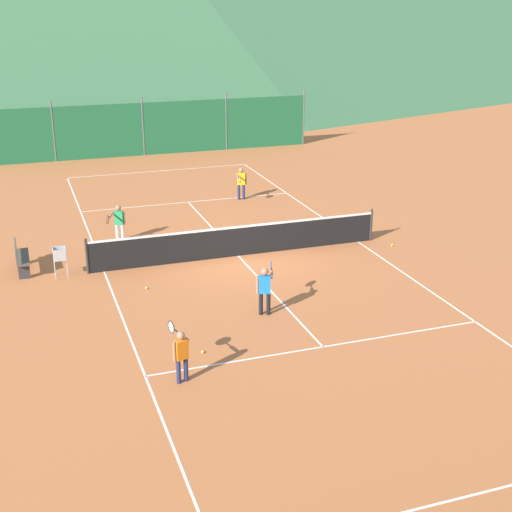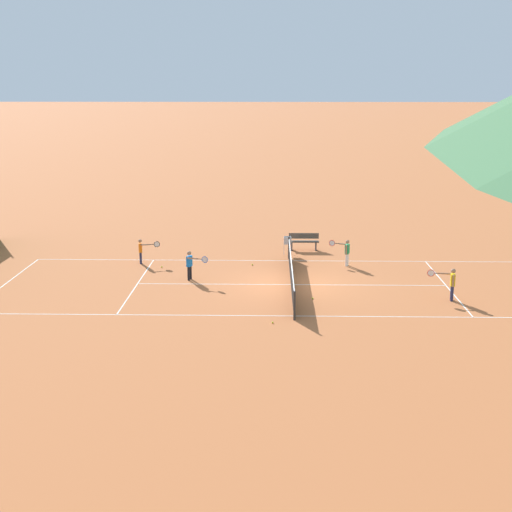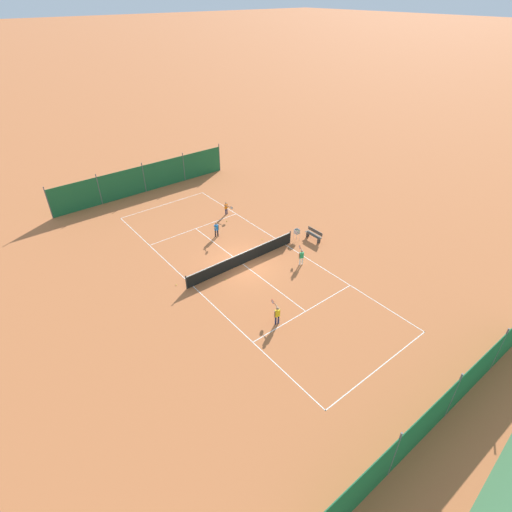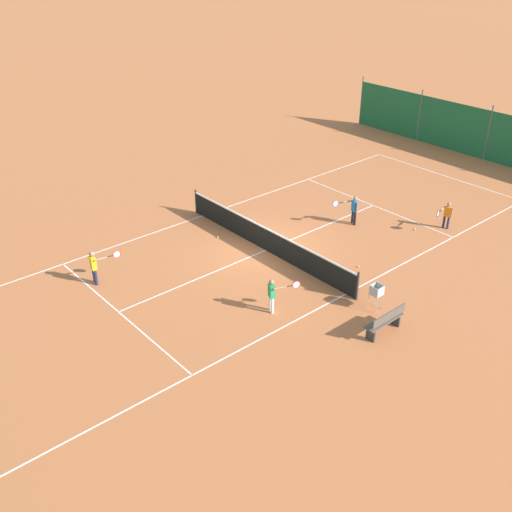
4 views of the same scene
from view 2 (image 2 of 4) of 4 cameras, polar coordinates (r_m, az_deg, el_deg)
name	(u,v)px [view 2 (image 2 of 4)]	position (r m, az deg, el deg)	size (l,w,h in m)	color
ground_plane	(291,285)	(29.59, 2.83, -2.30)	(600.00, 600.00, 0.00)	#BC6638
court_line_markings	(291,285)	(29.59, 2.83, -2.30)	(8.25, 23.85, 0.01)	white
tennis_net	(291,273)	(29.46, 2.84, -1.37)	(9.18, 0.08, 1.06)	#2D2D2D
player_far_baseline	(142,249)	(33.26, -9.14, 0.53)	(0.38, 1.01, 1.15)	#23284C
player_far_service	(190,263)	(30.21, -5.28, -0.58)	(0.69, 0.96, 1.25)	black
player_near_service	(346,251)	(32.72, 7.23, 0.43)	(0.70, 0.92, 1.21)	white
player_near_baseline	(451,282)	(28.25, 15.36, -2.01)	(0.55, 1.02, 1.27)	#23284C
tennis_ball_service_box	(252,265)	(32.66, -0.30, -0.70)	(0.07, 0.07, 0.07)	#CCE033
tennis_ball_by_net_right	(313,298)	(27.68, 4.56, -3.39)	(0.07, 0.07, 0.07)	#CCE033
tennis_ball_alley_left	(273,322)	(24.87, 1.34, -5.34)	(0.07, 0.07, 0.07)	#CCE033
tennis_ball_alley_right	(162,267)	(32.55, -7.55, -0.87)	(0.07, 0.07, 0.07)	#CCE033
ball_hopper	(288,242)	(34.58, 2.54, 1.16)	(0.36, 0.36, 0.89)	#B7B7BC
courtside_bench	(304,241)	(35.66, 3.85, 1.19)	(0.36, 1.50, 0.84)	#51473D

